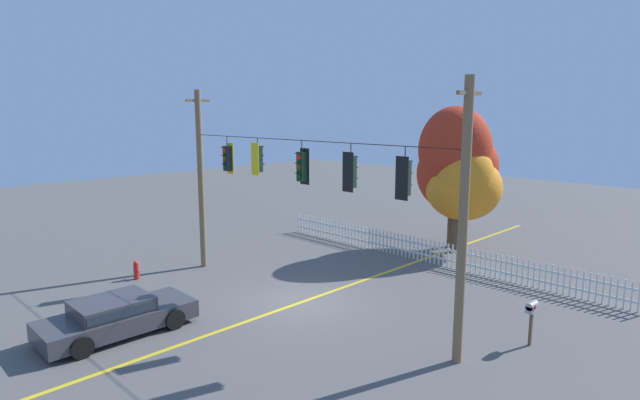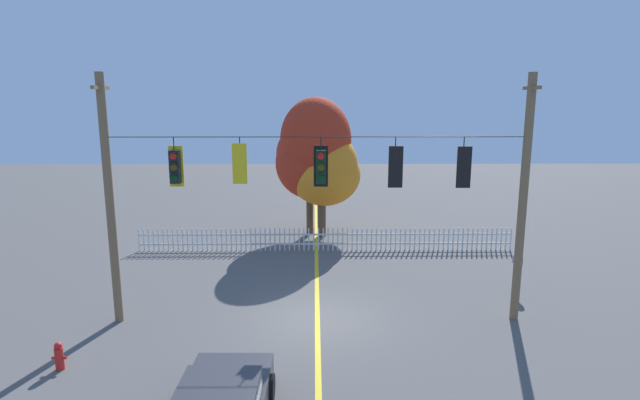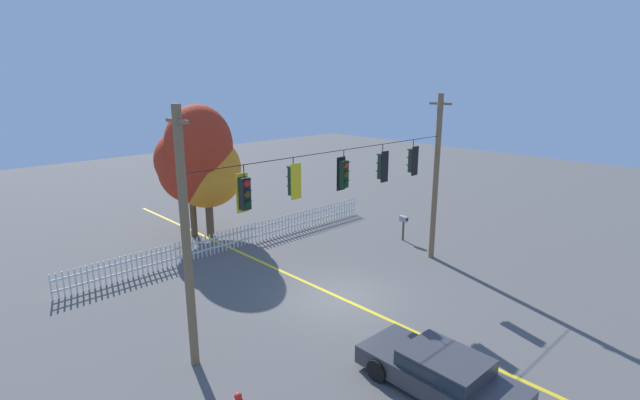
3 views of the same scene
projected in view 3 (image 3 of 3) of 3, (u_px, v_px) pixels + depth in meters
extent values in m
plane|color=#565451|center=(340.00, 298.00, 18.32)|extent=(80.00, 80.00, 0.00)
cube|color=gold|center=(340.00, 298.00, 18.32)|extent=(0.16, 36.00, 0.01)
cylinder|color=brown|center=(186.00, 243.00, 13.17)|extent=(0.26, 0.26, 7.66)
cylinder|color=brown|center=(436.00, 179.00, 21.55)|extent=(0.26, 0.26, 7.66)
cube|color=brown|center=(177.00, 121.00, 12.32)|extent=(0.10, 1.10, 0.10)
cube|color=brown|center=(441.00, 104.00, 20.70)|extent=(0.10, 1.10, 0.10)
cylinder|color=black|center=(342.00, 150.00, 16.86)|extent=(12.34, 0.02, 0.02)
cylinder|color=black|center=(244.00, 171.00, 14.08)|extent=(0.03, 0.03, 0.39)
cube|color=yellow|center=(242.00, 193.00, 14.34)|extent=(0.43, 0.02, 1.23)
cube|color=black|center=(245.00, 194.00, 14.25)|extent=(0.30, 0.24, 0.99)
cylinder|color=red|center=(247.00, 184.00, 14.07)|extent=(0.20, 0.03, 0.20)
cube|color=black|center=(248.00, 180.00, 14.01)|extent=(0.22, 0.12, 0.06)
cylinder|color=#463B09|center=(247.00, 194.00, 14.16)|extent=(0.20, 0.03, 0.20)
cube|color=black|center=(248.00, 191.00, 14.09)|extent=(0.22, 0.12, 0.06)
cylinder|color=#073513|center=(248.00, 205.00, 14.24)|extent=(0.20, 0.03, 0.20)
cube|color=black|center=(248.00, 202.00, 14.18)|extent=(0.22, 0.12, 0.06)
cylinder|color=black|center=(293.00, 162.00, 15.37)|extent=(0.03, 0.03, 0.29)
cube|color=yellow|center=(296.00, 181.00, 15.43)|extent=(0.43, 0.02, 1.21)
cube|color=black|center=(293.00, 181.00, 15.52)|extent=(0.30, 0.24, 0.97)
cylinder|color=red|center=(291.00, 171.00, 15.54)|extent=(0.20, 0.03, 0.20)
cube|color=black|center=(290.00, 167.00, 15.54)|extent=(0.22, 0.12, 0.06)
cylinder|color=#463B09|center=(291.00, 180.00, 15.62)|extent=(0.20, 0.03, 0.20)
cube|color=black|center=(290.00, 177.00, 15.62)|extent=(0.22, 0.12, 0.06)
cylinder|color=#073513|center=(291.00, 190.00, 15.70)|extent=(0.20, 0.03, 0.20)
cube|color=black|center=(290.00, 186.00, 15.70)|extent=(0.22, 0.12, 0.06)
cylinder|color=black|center=(344.00, 155.00, 16.99)|extent=(0.03, 0.03, 0.39)
cube|color=black|center=(341.00, 174.00, 17.25)|extent=(0.43, 0.02, 1.25)
cube|color=black|center=(344.00, 174.00, 17.16)|extent=(0.30, 0.24, 1.01)
cylinder|color=red|center=(346.00, 166.00, 16.98)|extent=(0.20, 0.03, 0.20)
cube|color=black|center=(347.00, 163.00, 16.92)|extent=(0.22, 0.12, 0.06)
cylinder|color=#463B09|center=(346.00, 175.00, 17.07)|extent=(0.20, 0.03, 0.20)
cube|color=black|center=(347.00, 172.00, 17.01)|extent=(0.22, 0.12, 0.06)
cylinder|color=#073513|center=(346.00, 184.00, 17.15)|extent=(0.20, 0.03, 0.20)
cube|color=black|center=(347.00, 181.00, 17.09)|extent=(0.22, 0.12, 0.06)
cylinder|color=black|center=(383.00, 149.00, 18.47)|extent=(0.03, 0.03, 0.38)
cube|color=black|center=(385.00, 167.00, 18.55)|extent=(0.43, 0.02, 1.24)
cube|color=#1E3323|center=(382.00, 166.00, 18.65)|extent=(0.30, 0.24, 1.00)
cylinder|color=red|center=(380.00, 158.00, 18.66)|extent=(0.20, 0.03, 0.20)
cube|color=#1E3323|center=(379.00, 155.00, 18.66)|extent=(0.22, 0.12, 0.06)
cylinder|color=#463B09|center=(379.00, 166.00, 18.74)|extent=(0.20, 0.03, 0.20)
cube|color=#1E3323|center=(379.00, 163.00, 18.74)|extent=(0.22, 0.12, 0.06)
cylinder|color=#073513|center=(379.00, 174.00, 18.82)|extent=(0.20, 0.03, 0.20)
cube|color=#1E3323|center=(378.00, 171.00, 18.83)|extent=(0.22, 0.12, 0.06)
cylinder|color=black|center=(413.00, 144.00, 19.84)|extent=(0.03, 0.03, 0.39)
cube|color=black|center=(415.00, 161.00, 19.92)|extent=(0.43, 0.02, 1.25)
cube|color=#1E3323|center=(412.00, 161.00, 20.01)|extent=(0.30, 0.24, 1.00)
cylinder|color=red|center=(410.00, 152.00, 20.02)|extent=(0.20, 0.03, 0.20)
cube|color=#1E3323|center=(409.00, 150.00, 20.03)|extent=(0.22, 0.12, 0.06)
cylinder|color=#463B09|center=(410.00, 160.00, 20.11)|extent=(0.20, 0.03, 0.20)
cube|color=#1E3323|center=(409.00, 157.00, 20.11)|extent=(0.22, 0.12, 0.06)
cylinder|color=#073513|center=(409.00, 168.00, 20.19)|extent=(0.20, 0.03, 0.20)
cube|color=#1E3323|center=(409.00, 165.00, 20.19)|extent=(0.22, 0.12, 0.06)
cube|color=silver|center=(51.00, 288.00, 17.96)|extent=(0.06, 0.04, 1.07)
cube|color=silver|center=(57.00, 286.00, 18.11)|extent=(0.06, 0.04, 1.07)
cube|color=silver|center=(63.00, 284.00, 18.26)|extent=(0.06, 0.04, 1.07)
cube|color=silver|center=(70.00, 283.00, 18.41)|extent=(0.06, 0.04, 1.07)
cube|color=silver|center=(76.00, 281.00, 18.56)|extent=(0.06, 0.04, 1.07)
cube|color=silver|center=(82.00, 279.00, 18.71)|extent=(0.06, 0.04, 1.07)
cube|color=silver|center=(88.00, 278.00, 18.86)|extent=(0.06, 0.04, 1.07)
cube|color=silver|center=(93.00, 276.00, 19.01)|extent=(0.06, 0.04, 1.07)
cube|color=silver|center=(99.00, 275.00, 19.16)|extent=(0.06, 0.04, 1.07)
cube|color=silver|center=(105.00, 273.00, 19.31)|extent=(0.06, 0.04, 1.07)
cube|color=silver|center=(110.00, 272.00, 19.46)|extent=(0.06, 0.04, 1.07)
cube|color=silver|center=(116.00, 270.00, 19.61)|extent=(0.06, 0.04, 1.07)
cube|color=silver|center=(121.00, 269.00, 19.75)|extent=(0.06, 0.04, 1.07)
cube|color=silver|center=(127.00, 267.00, 19.90)|extent=(0.06, 0.04, 1.07)
cube|color=silver|center=(132.00, 266.00, 20.05)|extent=(0.06, 0.04, 1.07)
cube|color=silver|center=(137.00, 264.00, 20.20)|extent=(0.06, 0.04, 1.07)
cube|color=silver|center=(142.00, 263.00, 20.35)|extent=(0.06, 0.04, 1.07)
cube|color=silver|center=(147.00, 262.00, 20.50)|extent=(0.06, 0.04, 1.07)
cube|color=silver|center=(152.00, 260.00, 20.65)|extent=(0.06, 0.04, 1.07)
cube|color=silver|center=(157.00, 259.00, 20.80)|extent=(0.06, 0.04, 1.07)
cube|color=silver|center=(162.00, 258.00, 20.95)|extent=(0.06, 0.04, 1.07)
cube|color=silver|center=(166.00, 257.00, 21.10)|extent=(0.06, 0.04, 1.07)
cube|color=silver|center=(171.00, 255.00, 21.25)|extent=(0.06, 0.04, 1.07)
cube|color=silver|center=(176.00, 254.00, 21.40)|extent=(0.06, 0.04, 1.07)
cube|color=silver|center=(180.00, 253.00, 21.55)|extent=(0.06, 0.04, 1.07)
cube|color=silver|center=(185.00, 252.00, 21.70)|extent=(0.06, 0.04, 1.07)
cube|color=silver|center=(189.00, 250.00, 21.85)|extent=(0.06, 0.04, 1.07)
cube|color=silver|center=(193.00, 249.00, 22.00)|extent=(0.06, 0.04, 1.07)
cube|color=silver|center=(198.00, 248.00, 22.15)|extent=(0.06, 0.04, 1.07)
cube|color=silver|center=(202.00, 247.00, 22.30)|extent=(0.06, 0.04, 1.07)
cube|color=silver|center=(206.00, 246.00, 22.45)|extent=(0.06, 0.04, 1.07)
cube|color=silver|center=(210.00, 245.00, 22.60)|extent=(0.06, 0.04, 1.07)
cube|color=silver|center=(214.00, 244.00, 22.75)|extent=(0.06, 0.04, 1.07)
cube|color=silver|center=(218.00, 243.00, 22.90)|extent=(0.06, 0.04, 1.07)
cube|color=silver|center=(222.00, 242.00, 23.04)|extent=(0.06, 0.04, 1.07)
cube|color=silver|center=(226.00, 240.00, 23.19)|extent=(0.06, 0.04, 1.07)
cube|color=silver|center=(230.00, 239.00, 23.34)|extent=(0.06, 0.04, 1.07)
cube|color=silver|center=(234.00, 238.00, 23.49)|extent=(0.06, 0.04, 1.07)
cube|color=silver|center=(237.00, 237.00, 23.64)|extent=(0.06, 0.04, 1.07)
cube|color=silver|center=(241.00, 236.00, 23.79)|extent=(0.06, 0.04, 1.07)
cube|color=silver|center=(245.00, 235.00, 23.94)|extent=(0.06, 0.04, 1.07)
cube|color=silver|center=(248.00, 234.00, 24.09)|extent=(0.06, 0.04, 1.07)
cube|color=silver|center=(252.00, 233.00, 24.24)|extent=(0.06, 0.04, 1.07)
cube|color=silver|center=(255.00, 233.00, 24.39)|extent=(0.06, 0.04, 1.07)
cube|color=silver|center=(259.00, 232.00, 24.54)|extent=(0.06, 0.04, 1.07)
cube|color=silver|center=(262.00, 231.00, 24.69)|extent=(0.06, 0.04, 1.07)
cube|color=silver|center=(266.00, 230.00, 24.84)|extent=(0.06, 0.04, 1.07)
cube|color=silver|center=(269.00, 229.00, 24.99)|extent=(0.06, 0.04, 1.07)
cube|color=silver|center=(273.00, 228.00, 25.14)|extent=(0.06, 0.04, 1.07)
cube|color=silver|center=(276.00, 227.00, 25.29)|extent=(0.06, 0.04, 1.07)
cube|color=silver|center=(279.00, 226.00, 25.44)|extent=(0.06, 0.04, 1.07)
cube|color=silver|center=(282.00, 225.00, 25.59)|extent=(0.06, 0.04, 1.07)
cube|color=silver|center=(285.00, 224.00, 25.74)|extent=(0.06, 0.04, 1.07)
cube|color=silver|center=(289.00, 224.00, 25.89)|extent=(0.06, 0.04, 1.07)
cube|color=silver|center=(292.00, 223.00, 26.04)|extent=(0.06, 0.04, 1.07)
cube|color=silver|center=(295.00, 222.00, 26.19)|extent=(0.06, 0.04, 1.07)
cube|color=silver|center=(298.00, 221.00, 26.34)|extent=(0.06, 0.04, 1.07)
cube|color=silver|center=(301.00, 220.00, 26.48)|extent=(0.06, 0.04, 1.07)
cube|color=silver|center=(304.00, 220.00, 26.63)|extent=(0.06, 0.04, 1.07)
cube|color=silver|center=(307.00, 219.00, 26.78)|extent=(0.06, 0.04, 1.07)
cube|color=silver|center=(309.00, 218.00, 26.93)|extent=(0.06, 0.04, 1.07)
cube|color=silver|center=(312.00, 217.00, 27.08)|extent=(0.06, 0.04, 1.07)
cube|color=silver|center=(315.00, 216.00, 27.23)|extent=(0.06, 0.04, 1.07)
cube|color=silver|center=(318.00, 216.00, 27.38)|extent=(0.06, 0.04, 1.07)
cube|color=silver|center=(321.00, 215.00, 27.53)|extent=(0.06, 0.04, 1.07)
cube|color=silver|center=(323.00, 214.00, 27.68)|extent=(0.06, 0.04, 1.07)
cube|color=silver|center=(326.00, 213.00, 27.83)|extent=(0.06, 0.04, 1.07)
cube|color=silver|center=(329.00, 213.00, 27.98)|extent=(0.06, 0.04, 1.07)
cube|color=silver|center=(332.00, 212.00, 28.13)|extent=(0.06, 0.04, 1.07)
cube|color=silver|center=(334.00, 211.00, 28.28)|extent=(0.06, 0.04, 1.07)
cube|color=silver|center=(337.00, 211.00, 28.43)|extent=(0.06, 0.04, 1.07)
cube|color=silver|center=(339.00, 210.00, 28.58)|extent=(0.06, 0.04, 1.07)
cube|color=silver|center=(342.00, 209.00, 28.73)|extent=(0.06, 0.04, 1.07)
cube|color=silver|center=(344.00, 209.00, 28.88)|extent=(0.06, 0.04, 1.07)
cube|color=silver|center=(347.00, 208.00, 29.03)|extent=(0.06, 0.04, 1.07)
cube|color=silver|center=(349.00, 207.00, 29.18)|extent=(0.06, 0.04, 1.07)
cube|color=silver|center=(352.00, 207.00, 29.33)|extent=(0.06, 0.04, 1.07)
cube|color=silver|center=(354.00, 206.00, 29.48)|extent=(0.06, 0.04, 1.07)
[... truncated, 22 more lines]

